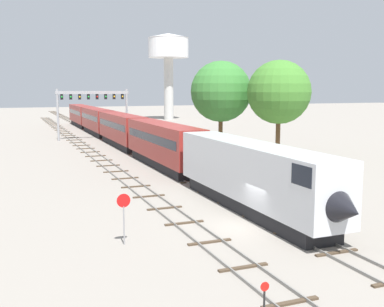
{
  "coord_description": "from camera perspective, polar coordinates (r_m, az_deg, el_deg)",
  "views": [
    {
      "loc": [
        -13.65,
        -24.9,
        8.55
      ],
      "look_at": [
        1.0,
        12.0,
        3.0
      ],
      "focal_mm": 43.5,
      "sensor_mm": 36.0,
      "label": 1
    }
  ],
  "objects": [
    {
      "name": "ground_plane",
      "position": [
        29.66,
        6.86,
        -8.86
      ],
      "size": [
        400.0,
        400.0,
        0.0
      ],
      "primitive_type": "plane",
      "color": "gray"
    },
    {
      "name": "track_main",
      "position": [
        86.75,
        -11.16,
        2.2
      ],
      "size": [
        2.6,
        200.0,
        0.16
      ],
      "color": "slate",
      "rests_on": "ground"
    },
    {
      "name": "track_near",
      "position": [
        66.24,
        -12.66,
        0.41
      ],
      "size": [
        2.6,
        160.0,
        0.16
      ],
      "color": "slate",
      "rests_on": "ground"
    },
    {
      "name": "passenger_train",
      "position": [
        70.39,
        -8.74,
        3.02
      ],
      "size": [
        3.04,
        99.73,
        4.8
      ],
      "color": "silver",
      "rests_on": "ground"
    },
    {
      "name": "signal_gantry",
      "position": [
        79.83,
        -12.05,
        6.18
      ],
      "size": [
        12.1,
        0.49,
        8.51
      ],
      "color": "#999BA0",
      "rests_on": "ground"
    },
    {
      "name": "water_tower",
      "position": [
        130.08,
        -2.91,
        12.44
      ],
      "size": [
        11.16,
        11.16,
        23.47
      ],
      "color": "beige",
      "rests_on": "ground"
    },
    {
      "name": "switch_stand",
      "position": [
        18.44,
        8.84,
        -17.96
      ],
      "size": [
        0.36,
        0.24,
        1.46
      ],
      "color": "black",
      "rests_on": "ground"
    },
    {
      "name": "stop_sign",
      "position": [
        25.88,
        -8.37,
        -7.08
      ],
      "size": [
        0.76,
        0.08,
        2.88
      ],
      "color": "gray",
      "rests_on": "ground"
    },
    {
      "name": "trackside_tree_left",
      "position": [
        57.75,
        10.62,
        7.39
      ],
      "size": [
        7.74,
        7.74,
        12.0
      ],
      "color": "brown",
      "rests_on": "ground"
    },
    {
      "name": "trackside_tree_mid",
      "position": [
        61.89,
        3.56,
        7.58
      ],
      "size": [
        8.02,
        8.02,
        12.19
      ],
      "color": "brown",
      "rests_on": "ground"
    }
  ]
}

